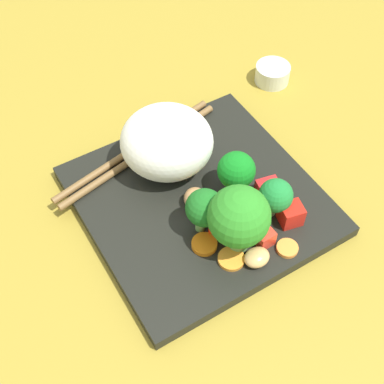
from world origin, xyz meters
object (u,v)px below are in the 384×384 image
broccoli_floret_0 (239,218)px  chopstick_pair (138,151)px  square_plate (199,200)px  sauce_cup (272,74)px  rice_mound (167,142)px  carrot_slice_4 (222,207)px

broccoli_floret_0 → chopstick_pair: 16.57cm
square_plate → sauce_cup: bearing=-146.3°
rice_mound → carrot_slice_4: 8.99cm
rice_mound → sauce_cup: 21.31cm
square_plate → broccoli_floret_0: broccoli_floret_0 is taller
carrot_slice_4 → chopstick_pair: size_ratio=0.11×
rice_mound → broccoli_floret_0: 12.36cm
square_plate → carrot_slice_4: carrot_slice_4 is taller
rice_mound → broccoli_floret_0: (-0.79, 12.32, 0.63)cm
square_plate → sauce_cup: 22.61cm
carrot_slice_4 → rice_mound: bearing=-75.7°
carrot_slice_4 → broccoli_floret_0: bearing=74.2°
square_plate → rice_mound: size_ratio=2.40×
rice_mound → carrot_slice_4: rice_mound is taller
square_plate → rice_mound: (0.83, -5.38, 4.67)cm
carrot_slice_4 → chopstick_pair: bearing=-70.4°
rice_mound → broccoli_floret_0: size_ratio=1.25×
square_plate → rice_mound: rice_mound is taller
broccoli_floret_0 → chopstick_pair: size_ratio=0.36×
carrot_slice_4 → sauce_cup: 23.20cm
broccoli_floret_0 → chopstick_pair: bearing=-79.9°
chopstick_pair → broccoli_floret_0: bearing=87.9°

